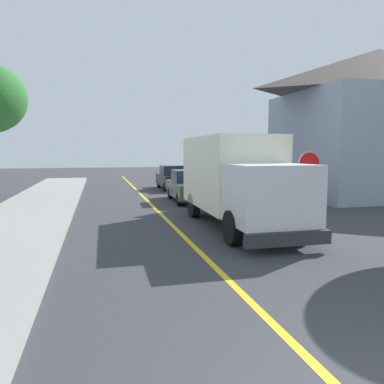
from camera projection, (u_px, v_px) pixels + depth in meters
centre_line_yellow at (174, 227)px, 12.89m from camera, size 0.16×56.00×0.01m
box_truck at (236, 177)px, 12.92m from camera, size 2.50×7.21×3.20m
parked_car_near at (189, 187)px, 19.46m from camera, size 1.97×4.47×1.67m
parked_car_mid at (173, 178)px, 25.74m from camera, size 1.83×4.41×1.67m
parked_van_across at (269, 191)px, 17.09m from camera, size 1.98×4.47×1.67m
stop_sign at (309, 175)px, 12.50m from camera, size 0.80×0.10×2.65m
house_across_street at (375, 121)px, 21.52m from camera, size 11.18×8.21×8.58m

